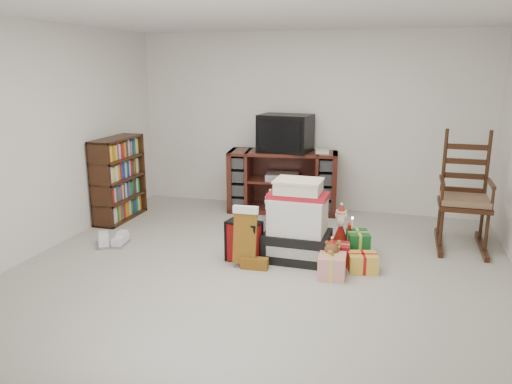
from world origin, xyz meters
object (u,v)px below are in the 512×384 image
(red_suitcase, at_px, (244,241))
(gift_pile, at_px, (298,226))
(teddy_bear, at_px, (332,258))
(santa_figurine, at_px, (340,234))
(tv_stand, at_px, (283,181))
(sneaker_pair, at_px, (112,241))
(rocking_chair, at_px, (463,206))
(bookshelf, at_px, (119,180))
(gift_cluster, at_px, (347,255))
(crt_television, at_px, (285,133))
(mrs_claus_figurine, at_px, (270,220))

(red_suitcase, bearing_deg, gift_pile, 32.55)
(red_suitcase, bearing_deg, teddy_bear, 9.48)
(santa_figurine, bearing_deg, tv_stand, 125.28)
(sneaker_pair, bearing_deg, teddy_bear, -24.47)
(rocking_chair, distance_m, red_suitcase, 2.57)
(bookshelf, relative_size, red_suitcase, 2.13)
(red_suitcase, xyz_separation_m, santa_figurine, (0.95, 0.58, -0.01))
(teddy_bear, xyz_separation_m, santa_figurine, (0.02, 0.59, 0.07))
(rocking_chair, height_order, gift_cluster, rocking_chair)
(gift_pile, xyz_separation_m, crt_television, (-0.55, 1.76, 0.75))
(mrs_claus_figurine, height_order, crt_television, crt_television)
(bookshelf, height_order, crt_television, crt_television)
(santa_figurine, bearing_deg, mrs_claus_figurine, 164.42)
(tv_stand, distance_m, sneaker_pair, 2.53)
(santa_figurine, height_order, gift_cluster, santa_figurine)
(gift_pile, height_order, santa_figurine, gift_pile)
(tv_stand, relative_size, red_suitcase, 3.01)
(gift_cluster, bearing_deg, bookshelf, 165.08)
(rocking_chair, xyz_separation_m, red_suitcase, (-2.26, -1.19, -0.24))
(gift_pile, distance_m, gift_cluster, 0.59)
(tv_stand, bearing_deg, gift_pile, -79.34)
(tv_stand, height_order, sneaker_pair, tv_stand)
(sneaker_pair, bearing_deg, red_suitcase, -24.80)
(gift_pile, relative_size, teddy_bear, 2.68)
(teddy_bear, bearing_deg, sneaker_pair, 178.80)
(tv_stand, distance_m, crt_television, 0.69)
(rocking_chair, height_order, red_suitcase, rocking_chair)
(tv_stand, xyz_separation_m, gift_cluster, (1.12, -1.82, -0.30))
(teddy_bear, distance_m, mrs_claus_figurine, 1.20)
(tv_stand, height_order, crt_television, crt_television)
(red_suitcase, relative_size, santa_figurine, 0.94)
(santa_figurine, distance_m, mrs_claus_figurine, 0.91)
(santa_figurine, bearing_deg, bookshelf, 171.99)
(tv_stand, bearing_deg, mrs_claus_figurine, -91.53)
(santa_figurine, bearing_deg, sneaker_pair, -168.19)
(teddy_bear, bearing_deg, mrs_claus_figurine, 135.80)
(rocking_chair, xyz_separation_m, crt_television, (-2.28, 0.79, 0.65))
(rocking_chair, bearing_deg, santa_figurine, -154.30)
(crt_television, bearing_deg, bookshelf, -148.45)
(tv_stand, bearing_deg, teddy_bear, -71.36)
(gift_cluster, bearing_deg, rocking_chair, 40.67)
(teddy_bear, distance_m, crt_television, 2.41)
(bookshelf, bearing_deg, mrs_claus_figurine, -4.84)
(tv_stand, bearing_deg, gift_cluster, -65.94)
(mrs_claus_figurine, height_order, sneaker_pair, mrs_claus_figurine)
(red_suitcase, distance_m, santa_figurine, 1.11)
(gift_pile, distance_m, crt_television, 1.99)
(mrs_claus_figurine, bearing_deg, gift_cluster, -33.41)
(teddy_bear, bearing_deg, rocking_chair, 42.14)
(teddy_bear, xyz_separation_m, mrs_claus_figurine, (-0.86, 0.83, 0.08))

